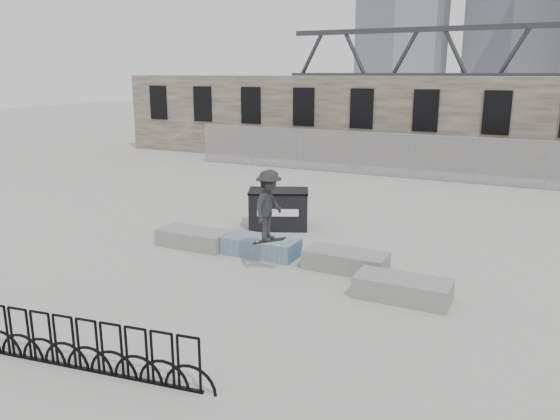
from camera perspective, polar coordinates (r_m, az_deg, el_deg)
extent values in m
plane|color=#A4A49F|center=(13.92, 1.70, -5.50)|extent=(120.00, 120.00, 0.00)
cube|color=brown|center=(28.81, 15.42, 8.84)|extent=(36.00, 2.50, 4.50)
cube|color=black|center=(34.43, -12.57, 10.90)|extent=(1.20, 0.12, 2.00)
cube|color=black|center=(32.54, -8.07, 10.92)|extent=(1.20, 0.12, 2.00)
cube|color=black|center=(30.87, -3.05, 10.86)|extent=(1.20, 0.12, 2.00)
cube|color=black|center=(29.45, 2.50, 10.71)|extent=(1.20, 0.12, 2.00)
cube|color=black|center=(28.32, 8.54, 10.43)|extent=(1.20, 0.12, 2.00)
cube|color=black|center=(27.51, 14.99, 10.00)|extent=(1.20, 0.12, 2.00)
cube|color=black|center=(27.07, 21.71, 9.43)|extent=(1.20, 0.12, 2.00)
cylinder|color=gray|center=(29.66, -7.73, 6.93)|extent=(0.06, 0.06, 2.00)
cylinder|color=gray|center=(28.23, -3.05, 6.68)|extent=(0.06, 0.06, 2.00)
cylinder|color=gray|center=(27.01, 2.08, 6.34)|extent=(0.06, 0.06, 2.00)
cylinder|color=gray|center=(26.03, 7.65, 5.93)|extent=(0.06, 0.06, 2.00)
cylinder|color=gray|center=(25.30, 13.58, 5.42)|extent=(0.06, 0.06, 2.00)
cylinder|color=gray|center=(24.86, 19.78, 4.83)|extent=(0.06, 0.06, 2.00)
cylinder|color=gray|center=(24.72, 26.12, 4.17)|extent=(0.06, 0.06, 2.00)
cube|color=#99999E|center=(25.30, 13.58, 5.42)|extent=(22.00, 0.02, 2.00)
cylinder|color=gray|center=(25.17, 13.71, 7.67)|extent=(22.00, 0.04, 0.04)
cube|color=gray|center=(15.28, -9.00, -2.93)|extent=(2.00, 0.90, 0.47)
cube|color=#2D471E|center=(15.23, -9.02, -2.31)|extent=(1.76, 0.66, 0.10)
cube|color=#2C5E84|center=(14.40, -2.01, -3.83)|extent=(2.00, 0.90, 0.47)
cube|color=#2D471E|center=(14.35, -2.01, -3.17)|extent=(1.76, 0.66, 0.10)
cube|color=gray|center=(13.44, 6.89, -5.28)|extent=(2.00, 0.90, 0.47)
cube|color=#2D471E|center=(13.38, 6.91, -4.57)|extent=(1.76, 0.66, 0.10)
cube|color=gray|center=(11.98, 12.67, -8.02)|extent=(2.00, 0.90, 0.47)
cube|color=#2D471E|center=(11.91, 12.71, -7.24)|extent=(1.76, 0.66, 0.10)
cube|color=black|center=(16.81, -0.16, 0.03)|extent=(2.05, 1.70, 1.15)
cube|color=black|center=(16.67, -0.16, 2.01)|extent=(2.11, 1.76, 0.05)
cube|color=white|center=(16.27, -0.23, -0.29)|extent=(1.14, 0.53, 0.22)
cube|color=black|center=(9.81, -20.31, -15.20)|extent=(4.47, 0.67, 0.04)
torus|color=black|center=(10.31, -25.53, -11.57)|extent=(0.89, 0.17, 0.89)
torus|color=black|center=(10.02, -23.62, -12.11)|extent=(0.89, 0.17, 0.89)
torus|color=black|center=(9.75, -21.59, -12.67)|extent=(0.89, 0.17, 0.89)
torus|color=black|center=(9.48, -19.44, -13.24)|extent=(0.89, 0.17, 0.89)
torus|color=black|center=(9.24, -17.15, -13.83)|extent=(0.89, 0.17, 0.89)
torus|color=black|center=(9.00, -14.74, -14.42)|extent=(0.89, 0.17, 0.89)
torus|color=black|center=(8.79, -12.18, -15.02)|extent=(0.89, 0.17, 0.89)
torus|color=black|center=(8.59, -9.49, -15.61)|extent=(0.89, 0.17, 0.89)
cube|color=gray|center=(71.65, 5.46, 11.99)|extent=(2.00, 3.00, 4.00)
imported|color=#232426|center=(12.78, -1.17, 0.51)|extent=(0.64, 1.10, 1.68)
cube|color=black|center=(13.01, -1.15, -3.22)|extent=(0.81, 0.31, 0.21)
cylinder|color=beige|center=(13.09, -2.38, -3.35)|extent=(0.06, 0.03, 0.06)
cylinder|color=beige|center=(13.21, -2.09, -3.19)|extent=(0.06, 0.03, 0.06)
cylinder|color=beige|center=(12.85, -0.18, -3.68)|extent=(0.06, 0.03, 0.06)
cylinder|color=beige|center=(12.97, 0.10, -3.51)|extent=(0.06, 0.03, 0.06)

